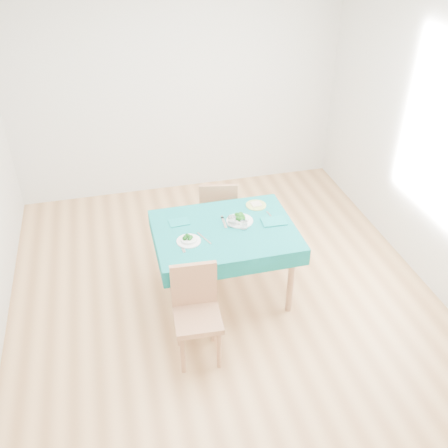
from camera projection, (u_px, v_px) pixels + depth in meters
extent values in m
cube|color=#AB7847|center=(224.00, 298.00, 4.82)|extent=(4.00, 4.50, 0.02)
cube|color=silver|center=(177.00, 85.00, 5.87)|extent=(4.00, 0.02, 2.70)
cube|color=silver|center=(346.00, 402.00, 2.25)|extent=(4.00, 0.02, 2.70)
cube|color=silver|center=(440.00, 147.00, 4.46)|extent=(0.02, 4.50, 2.70)
cube|color=#096867|center=(225.00, 263.00, 4.65)|extent=(1.25, 0.95, 0.76)
cube|color=#9E6D4A|center=(197.00, 315.00, 3.95)|extent=(0.40, 0.43, 0.93)
cube|color=#9E6D4A|center=(218.00, 208.00, 5.25)|extent=(0.45, 0.48, 0.95)
cube|color=silver|center=(182.00, 246.00, 4.22)|extent=(0.04, 0.19, 0.00)
cube|color=silver|center=(204.00, 238.00, 4.32)|extent=(0.09, 0.20, 0.00)
cube|color=silver|center=(224.00, 222.00, 4.52)|extent=(0.03, 0.19, 0.00)
cube|color=silver|center=(272.00, 218.00, 4.58)|extent=(0.05, 0.23, 0.00)
cube|color=#0D7371|center=(179.00, 222.00, 4.51)|extent=(0.19, 0.14, 0.01)
cube|color=#0D7371|center=(274.00, 221.00, 4.52)|extent=(0.23, 0.17, 0.01)
cylinder|color=white|center=(232.00, 221.00, 4.45)|extent=(0.07, 0.07, 0.09)
cylinder|color=white|center=(244.00, 225.00, 4.41)|extent=(0.06, 0.06, 0.08)
cylinder|color=#B5C660|center=(256.00, 205.00, 4.76)|extent=(0.19, 0.19, 0.01)
cube|color=beige|center=(256.00, 204.00, 4.75)|extent=(0.10, 0.10, 0.01)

